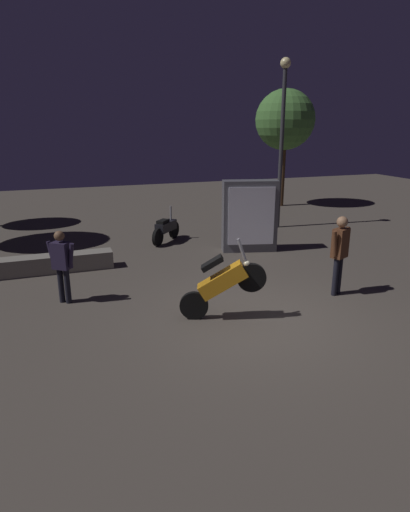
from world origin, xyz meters
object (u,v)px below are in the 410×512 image
object	(u,v)px
person_rider_beside	(62,261)
streetlamp_near	(282,126)
motorcycle_black_parked_left	(166,229)
motorcycle_orange_foreground	(222,283)
kiosk_billboard	(250,216)
person_bystander_far	(340,248)

from	to	relation	value
person_rider_beside	streetlamp_near	bearing A→B (deg)	159.03
motorcycle_black_parked_left	motorcycle_orange_foreground	bearing A→B (deg)	-141.32
motorcycle_orange_foreground	streetlamp_near	distance (m)	8.67
streetlamp_near	kiosk_billboard	size ratio (longest dim) A/B	2.75
person_bystander_far	kiosk_billboard	bearing A→B (deg)	-19.69
motorcycle_orange_foreground	person_rider_beside	size ratio (longest dim) A/B	1.04
motorcycle_black_parked_left	streetlamp_near	bearing A→B (deg)	-38.91
person_bystander_far	kiosk_billboard	world-z (taller)	kiosk_billboard
motorcycle_orange_foreground	person_rider_beside	world-z (taller)	motorcycle_orange_foreground
person_bystander_far	kiosk_billboard	xyz separation A→B (m)	(-0.35, 3.83, -0.02)
person_rider_beside	person_bystander_far	distance (m)	5.93
motorcycle_black_parked_left	kiosk_billboard	world-z (taller)	kiosk_billboard
person_bystander_far	person_rider_beside	bearing A→B (deg)	50.01
motorcycle_orange_foreground	motorcycle_black_parked_left	size ratio (longest dim) A/B	1.27
motorcycle_black_parked_left	person_bystander_far	bearing A→B (deg)	-113.66
streetlamp_near	motorcycle_black_parked_left	bearing A→B (deg)	-171.83
streetlamp_near	kiosk_billboard	bearing A→B (deg)	-133.57
motorcycle_orange_foreground	motorcycle_black_parked_left	world-z (taller)	motorcycle_orange_foreground
person_bystander_far	streetlamp_near	world-z (taller)	streetlamp_near
motorcycle_orange_foreground	streetlamp_near	size ratio (longest dim) A/B	0.28
motorcycle_black_parked_left	person_rider_beside	world-z (taller)	person_rider_beside
motorcycle_orange_foreground	person_rider_beside	distance (m)	3.42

